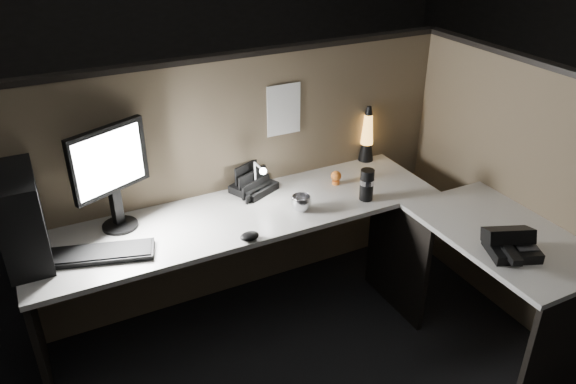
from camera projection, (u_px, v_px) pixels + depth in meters
name	position (u px, v px, depth m)	size (l,w,h in m)	color
floor	(315.00, 374.00, 3.02)	(6.00, 6.00, 0.00)	black
room_shell	(324.00, 82.00, 2.25)	(6.00, 6.00, 6.00)	silver
partition_back	(243.00, 180.00, 3.39)	(2.66, 0.06, 1.50)	brown
partition_right	(509.00, 191.00, 3.27)	(0.06, 1.66, 1.50)	brown
desk	(324.00, 253.00, 3.01)	(2.60, 1.60, 0.73)	#B8B6AE
pc_tower	(20.00, 218.00, 2.61)	(0.19, 0.43, 0.45)	black
monitor	(110.00, 169.00, 2.81)	(0.41, 0.22, 0.56)	black
keyboard	(102.00, 254.00, 2.72)	(0.50, 0.17, 0.02)	black
mouse	(250.00, 236.00, 2.84)	(0.10, 0.07, 0.04)	black
clip_lamp	(259.00, 177.00, 3.21)	(0.04, 0.16, 0.20)	silver
organizer	(253.00, 184.00, 3.30)	(0.29, 0.28, 0.17)	black
lava_lamp	(367.00, 138.00, 3.62)	(0.10, 0.10, 0.37)	black
travel_mug	(367.00, 185.00, 3.18)	(0.08, 0.08, 0.19)	black
steel_mug	(301.00, 203.00, 3.09)	(0.11, 0.11, 0.09)	silver
figurine	(336.00, 176.00, 3.36)	(0.06, 0.06, 0.06)	orange
pinned_paper	(284.00, 110.00, 3.27)	(0.21, 0.00, 0.31)	white
desk_phone	(510.00, 244.00, 2.73)	(0.29, 0.28, 0.14)	black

